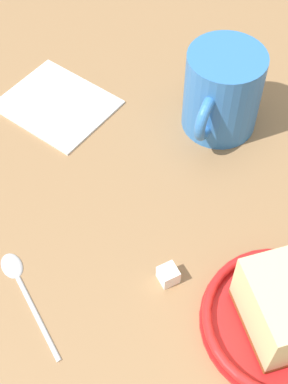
% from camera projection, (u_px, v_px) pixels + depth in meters
% --- Properties ---
extents(ground_plane, '(1.43, 1.43, 0.03)m').
position_uv_depth(ground_plane, '(186.00, 249.00, 0.57)').
color(ground_plane, '#936D47').
extents(small_plate, '(0.15, 0.15, 0.02)m').
position_uv_depth(small_plate, '(281.00, 320.00, 0.50)').
color(small_plate, red).
rests_on(small_plate, ground_plane).
extents(tea_mug, '(0.09, 0.10, 0.10)m').
position_uv_depth(tea_mug, '(222.00, 92.00, 0.61)').
color(tea_mug, '#3372BF').
rests_on(tea_mug, ground_plane).
extents(teaspoon, '(0.12, 0.02, 0.01)m').
position_uv_depth(teaspoon, '(19.00, 281.00, 0.53)').
color(teaspoon, silver).
rests_on(teaspoon, ground_plane).
extents(folded_napkin, '(0.16, 0.15, 0.01)m').
position_uv_depth(folded_napkin, '(57.00, 103.00, 0.67)').
color(folded_napkin, white).
rests_on(folded_napkin, ground_plane).
extents(sugar_cube, '(0.02, 0.02, 0.02)m').
position_uv_depth(sugar_cube, '(168.00, 275.00, 0.52)').
color(sugar_cube, white).
rests_on(sugar_cube, ground_plane).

